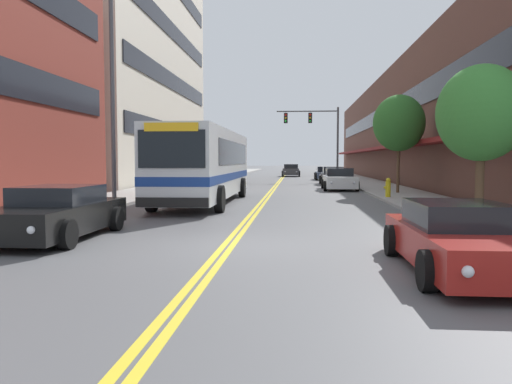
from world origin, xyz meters
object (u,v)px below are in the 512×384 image
car_charcoal_parked_right_end (333,176)px  fire_hydrant (388,187)px  city_bus (206,163)px  car_white_parked_right_far (339,180)px  car_dark_grey_moving_lead (291,171)px  traffic_signal_mast (317,129)px  car_black_parked_left_near (56,214)px  car_slate_blue_parked_right_mid (325,174)px  car_beige_parked_left_mid (218,178)px  street_lamp_left_near (119,67)px  car_red_parked_right_foreground (459,239)px  street_tree_right_near (481,113)px  street_tree_right_mid (399,123)px

car_charcoal_parked_right_end → fire_hydrant: size_ratio=4.74×
city_bus → car_white_parked_right_far: city_bus is taller
fire_hydrant → car_dark_grey_moving_lead: bearing=98.6°
car_white_parked_right_far → traffic_signal_mast: size_ratio=0.74×
car_black_parked_left_near → car_slate_blue_parked_right_mid: 37.92m
car_black_parked_left_near → car_charcoal_parked_right_end: (8.69, 27.62, 0.03)m
car_beige_parked_left_mid → car_charcoal_parked_right_end: (8.62, 2.96, 0.03)m
street_lamp_left_near → car_red_parked_right_foreground: bearing=-45.3°
street_lamp_left_near → car_black_parked_left_near: bearing=-83.9°
car_dark_grey_moving_lead → traffic_signal_mast: 13.60m
street_tree_right_near → street_tree_right_mid: size_ratio=0.88×
car_slate_blue_parked_right_mid → car_dark_grey_moving_lead: (-3.42, 9.65, 0.07)m
car_charcoal_parked_right_end → street_tree_right_near: size_ratio=0.94×
car_red_parked_right_foreground → street_tree_right_near: size_ratio=0.97×
car_black_parked_left_near → car_red_parked_right_foreground: (8.63, -2.93, -0.05)m
car_black_parked_left_near → car_slate_blue_parked_right_mid: size_ratio=1.06×
city_bus → car_charcoal_parked_right_end: (6.89, 17.16, -1.16)m
fire_hydrant → car_red_parked_right_foreground: bearing=-95.9°
car_red_parked_right_foreground → car_white_parked_right_far: car_white_parked_right_far is taller
car_red_parked_right_foreground → car_white_parked_right_far: (-0.05, 23.56, 0.09)m
city_bus → street_tree_right_near: bearing=-33.4°
car_charcoal_parked_right_end → street_tree_right_near: 23.84m
car_beige_parked_left_mid → car_dark_grey_moving_lead: bearing=76.8°
city_bus → traffic_signal_mast: bearing=75.9°
car_dark_grey_moving_lead → street_tree_right_near: bearing=-81.6°
car_beige_parked_left_mid → car_slate_blue_parked_right_mid: 14.96m
street_tree_right_mid → car_red_parked_right_foreground: bearing=-98.2°
car_beige_parked_left_mid → car_dark_grey_moving_lead: 22.51m
car_black_parked_left_near → car_charcoal_parked_right_end: size_ratio=1.09×
car_slate_blue_parked_right_mid → street_tree_right_mid: 21.06m
car_dark_grey_moving_lead → street_lamp_left_near: bearing=-98.4°
traffic_signal_mast → street_tree_right_near: 30.00m
car_beige_parked_left_mid → car_white_parked_right_far: (8.52, -4.03, 0.04)m
street_tree_right_near → traffic_signal_mast: bearing=97.2°
car_red_parked_right_foreground → fire_hydrant: size_ratio=4.92×
car_charcoal_parked_right_end → street_lamp_left_near: street_lamp_left_near is taller
car_dark_grey_moving_lead → car_red_parked_right_foreground: bearing=-86.0°
car_red_parked_right_foreground → car_slate_blue_parked_right_mid: car_slate_blue_parked_right_mid is taller
city_bus → car_red_parked_right_foreground: city_bus is taller
traffic_signal_mast → street_tree_right_mid: bearing=-77.9°
city_bus → car_dark_grey_moving_lead: 36.29m
street_tree_right_mid → traffic_signal_mast: bearing=102.1°
car_black_parked_left_near → car_red_parked_right_foreground: car_black_parked_left_near is taller
city_bus → car_white_parked_right_far: (6.79, 10.16, -1.15)m
car_beige_parked_left_mid → traffic_signal_mast: size_ratio=0.66×
street_lamp_left_near → car_white_parked_right_far: bearing=56.7°
car_dark_grey_moving_lead → street_lamp_left_near: size_ratio=0.46×
car_red_parked_right_foreground → street_lamp_left_near: bearing=134.7°
traffic_signal_mast → car_white_parked_right_far: bearing=-86.0°
car_black_parked_left_near → car_white_parked_right_far: bearing=67.4°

